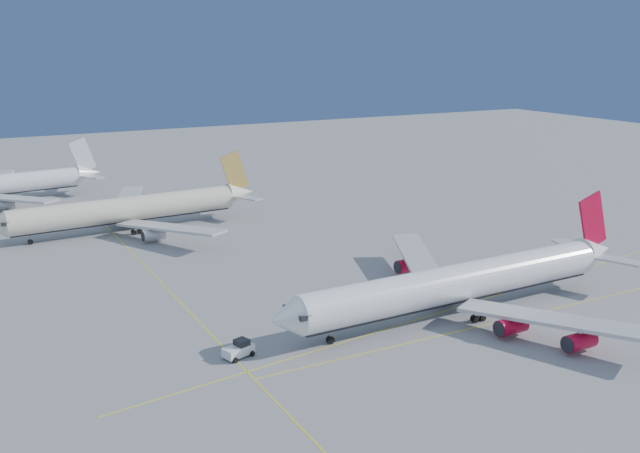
{
  "coord_description": "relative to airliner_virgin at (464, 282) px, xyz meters",
  "views": [
    {
      "loc": [
        -71.45,
        -90.61,
        41.59
      ],
      "look_at": [
        -9.14,
        26.07,
        7.0
      ],
      "focal_mm": 40.0,
      "sensor_mm": 36.0,
      "label": 1
    }
  ],
  "objects": [
    {
      "name": "ground",
      "position": [
        1.85,
        8.24,
        -5.0
      ],
      "size": [
        500.0,
        500.0,
        0.0
      ],
      "primitive_type": "plane",
      "color": "slate",
      "rests_on": "ground"
    },
    {
      "name": "taxiway_lines",
      "position": [
        -12.86,
        14.58,
        -4.99
      ],
      "size": [
        118.86,
        140.0,
        0.02
      ],
      "color": "yellow",
      "rests_on": "ground"
    },
    {
      "name": "airliner_virgin",
      "position": [
        0.0,
        0.0,
        0.0
      ],
      "size": [
        67.19,
        60.44,
        16.6
      ],
      "rotation": [
        0.0,
        0.0,
        0.03
      ],
      "color": "white",
      "rests_on": "ground"
    },
    {
      "name": "airliner_etihad",
      "position": [
        -33.57,
        75.15,
        -0.11
      ],
      "size": [
        61.6,
        56.77,
        16.07
      ],
      "rotation": [
        0.0,
        0.0,
        0.07
      ],
      "color": "beige",
      "rests_on": "ground"
    },
    {
      "name": "pushback_tug",
      "position": [
        -37.31,
        1.38,
        -3.91
      ],
      "size": [
        4.64,
        3.56,
        2.36
      ],
      "rotation": [
        0.0,
        0.0,
        0.31
      ],
      "color": "white",
      "rests_on": "ground"
    }
  ]
}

